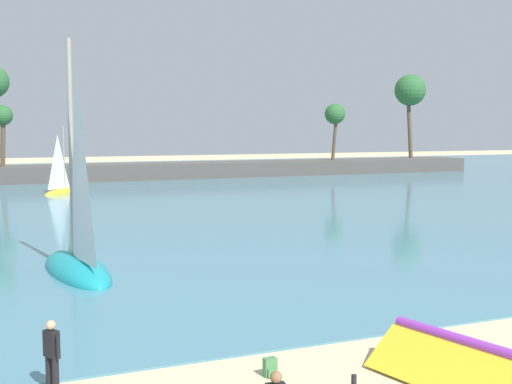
{
  "coord_description": "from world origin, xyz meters",
  "views": [
    {
      "loc": [
        -4.99,
        -7.83,
        5.79
      ],
      "look_at": [
        2.69,
        10.83,
        3.81
      ],
      "focal_mm": 45.17,
      "sensor_mm": 36.0,
      "label": 1
    }
  ],
  "objects_px": {
    "sailboat_near_shore": "(62,187)",
    "sailboat_toward_headland": "(77,251)",
    "backpack_spare": "(270,368)",
    "folded_kite": "(455,350)",
    "person_at_waterline": "(52,355)"
  },
  "relations": [
    {
      "from": "person_at_waterline",
      "to": "backpack_spare",
      "type": "distance_m",
      "value": 4.94
    },
    {
      "from": "backpack_spare",
      "to": "sailboat_near_shore",
      "type": "relative_size",
      "value": 0.07
    },
    {
      "from": "backpack_spare",
      "to": "person_at_waterline",
      "type": "bearing_deg",
      "value": 169.84
    },
    {
      "from": "person_at_waterline",
      "to": "backpack_spare",
      "type": "bearing_deg",
      "value": -10.16
    },
    {
      "from": "folded_kite",
      "to": "backpack_spare",
      "type": "distance_m",
      "value": 4.29
    },
    {
      "from": "folded_kite",
      "to": "person_at_waterline",
      "type": "relative_size",
      "value": 2.4
    },
    {
      "from": "sailboat_near_shore",
      "to": "sailboat_toward_headland",
      "type": "bearing_deg",
      "value": -94.69
    },
    {
      "from": "person_at_waterline",
      "to": "folded_kite",
      "type": "bearing_deg",
      "value": -16.97
    },
    {
      "from": "backpack_spare",
      "to": "sailboat_toward_headland",
      "type": "distance_m",
      "value": 13.04
    },
    {
      "from": "folded_kite",
      "to": "person_at_waterline",
      "type": "height_order",
      "value": "person_at_waterline"
    },
    {
      "from": "backpack_spare",
      "to": "sailboat_toward_headland",
      "type": "height_order",
      "value": "sailboat_toward_headland"
    },
    {
      "from": "person_at_waterline",
      "to": "sailboat_toward_headland",
      "type": "relative_size",
      "value": 0.17
    },
    {
      "from": "folded_kite",
      "to": "sailboat_near_shore",
      "type": "distance_m",
      "value": 48.07
    },
    {
      "from": "backpack_spare",
      "to": "sailboat_near_shore",
      "type": "distance_m",
      "value": 46.12
    },
    {
      "from": "sailboat_toward_headland",
      "to": "backpack_spare",
      "type": "bearing_deg",
      "value": -77.38
    }
  ]
}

